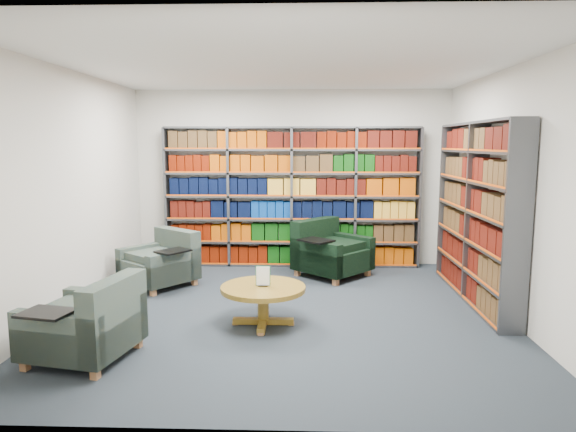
{
  "coord_description": "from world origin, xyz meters",
  "views": [
    {
      "loc": [
        0.22,
        -5.77,
        1.95
      ],
      "look_at": [
        0.0,
        0.6,
        1.05
      ],
      "focal_mm": 32.0,
      "sensor_mm": 36.0,
      "label": 1
    }
  ],
  "objects_px": {
    "chair_teal_left": "(164,263)",
    "chair_teal_front": "(91,327)",
    "chair_green_right": "(328,253)",
    "coffee_table": "(263,294)"
  },
  "relations": [
    {
      "from": "chair_teal_left",
      "to": "chair_teal_front",
      "type": "distance_m",
      "value": 2.51
    },
    {
      "from": "chair_green_right",
      "to": "chair_teal_front",
      "type": "relative_size",
      "value": 1.18
    },
    {
      "from": "chair_green_right",
      "to": "coffee_table",
      "type": "relative_size",
      "value": 1.39
    },
    {
      "from": "chair_teal_left",
      "to": "chair_teal_front",
      "type": "bearing_deg",
      "value": -89.38
    },
    {
      "from": "chair_teal_left",
      "to": "chair_green_right",
      "type": "height_order",
      "value": "chair_green_right"
    },
    {
      "from": "chair_teal_left",
      "to": "chair_teal_front",
      "type": "height_order",
      "value": "chair_teal_front"
    },
    {
      "from": "chair_teal_front",
      "to": "chair_teal_left",
      "type": "bearing_deg",
      "value": 90.62
    },
    {
      "from": "chair_green_right",
      "to": "chair_teal_left",
      "type": "bearing_deg",
      "value": -164.86
    },
    {
      "from": "chair_teal_front",
      "to": "coffee_table",
      "type": "xyz_separation_m",
      "value": [
        1.49,
        0.95,
        0.04
      ]
    },
    {
      "from": "chair_green_right",
      "to": "coffee_table",
      "type": "height_order",
      "value": "chair_green_right"
    }
  ]
}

